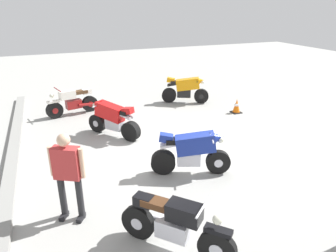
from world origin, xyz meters
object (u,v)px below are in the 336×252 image
Objects in this scene: motorcycle_black_cruiser at (175,224)px; person_in_red_shirt at (68,171)px; motorcycle_orange_sportbike at (186,89)px; motorcycle_blue_sportbike at (191,151)px; traffic_cone at (237,106)px; motorcycle_red_sportbike at (113,118)px; motorcycle_cream_vintage at (73,102)px.

person_in_red_shirt reaches higher than motorcycle_black_cruiser.
motorcycle_orange_sportbike is 7.95m from person_in_red_shirt.
motorcycle_blue_sportbike is at bearing -86.35° from motorcycle_orange_sportbike.
motorcycle_blue_sportbike is 4.98m from traffic_cone.
motorcycle_blue_sportbike is (2.22, -1.37, 0.07)m from motorcycle_black_cruiser.
traffic_cone is (-1.88, -1.28, -0.33)m from motorcycle_orange_sportbike.
motorcycle_red_sportbike is 0.93× the size of person_in_red_shirt.
motorcycle_orange_sportbike is at bearing -94.53° from motorcycle_red_sportbike.
motorcycle_red_sportbike is at bearing 95.37° from traffic_cone.
person_in_red_shirt reaches higher than motorcycle_red_sportbike.
motorcycle_blue_sportbike reaches higher than motorcycle_cream_vintage.
motorcycle_black_cruiser is 0.86× the size of motorcycle_blue_sportbike.
person_in_red_shirt reaches higher than traffic_cone.
motorcycle_red_sportbike is (5.21, -0.10, 0.07)m from motorcycle_black_cruiser.
motorcycle_cream_vintage is at bearing 70.31° from traffic_cone.
person_in_red_shirt is at bearing -145.18° from motorcycle_blue_sportbike.
motorcycle_black_cruiser is 0.91× the size of person_in_red_shirt.
motorcycle_black_cruiser is at bearing 74.42° from person_in_red_shirt.
traffic_cone is at bearing 152.30° from person_in_red_shirt.
traffic_cone is at bearing -28.82° from motorcycle_orange_sportbike.
motorcycle_cream_vintage is at bearing -155.47° from motorcycle_orange_sportbike.
motorcycle_black_cruiser is 7.53m from traffic_cone.
motorcycle_orange_sportbike reaches higher than traffic_cone.
traffic_cone is (5.66, -4.95, -0.26)m from motorcycle_black_cruiser.
motorcycle_black_cruiser is 0.89× the size of motorcycle_orange_sportbike.
motorcycle_red_sportbike is (-2.54, -0.96, 0.11)m from motorcycle_cream_vintage.
motorcycle_red_sportbike is (2.98, 1.28, 0.00)m from motorcycle_blue_sportbike.
motorcycle_black_cruiser is at bearing 81.70° from motorcycle_cream_vintage.
motorcycle_red_sportbike reaches higher than motorcycle_cream_vintage.
traffic_cone is at bearing 145.65° from motorcycle_cream_vintage.
motorcycle_red_sportbike is 3.13× the size of traffic_cone.
motorcycle_black_cruiser is at bearing -88.93° from motorcycle_orange_sportbike.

